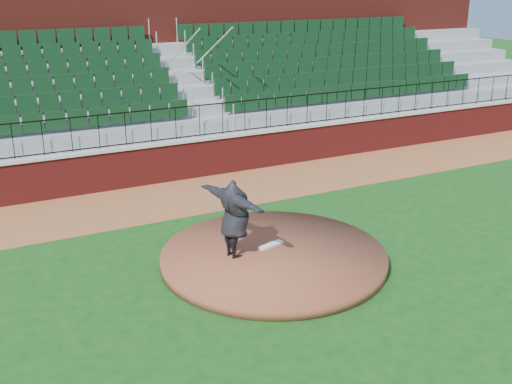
{
  "coord_description": "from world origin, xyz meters",
  "views": [
    {
      "loc": [
        -6.15,
        -10.67,
        6.13
      ],
      "look_at": [
        0.0,
        1.5,
        1.3
      ],
      "focal_mm": 43.04,
      "sensor_mm": 36.0,
      "label": 1
    }
  ],
  "objects": [
    {
      "name": "wall_railing",
      "position": [
        0.0,
        7.0,
        1.8
      ],
      "size": [
        34.0,
        0.05,
        1.0
      ],
      "primitive_type": null,
      "color": "black",
      "rests_on": "wall_cap"
    },
    {
      "name": "field_wall",
      "position": [
        0.0,
        7.0,
        0.6
      ],
      "size": [
        34.0,
        0.35,
        1.2
      ],
      "primitive_type": "cube",
      "color": "maroon",
      "rests_on": "ground"
    },
    {
      "name": "ground",
      "position": [
        0.0,
        0.0,
        0.0
      ],
      "size": [
        90.0,
        90.0,
        0.0
      ],
      "primitive_type": "plane",
      "color": "#124012",
      "rests_on": "ground"
    },
    {
      "name": "pitchers_mound",
      "position": [
        -0.14,
        0.35,
        0.12
      ],
      "size": [
        5.08,
        5.08,
        0.25
      ],
      "primitive_type": "cylinder",
      "color": "brown",
      "rests_on": "ground"
    },
    {
      "name": "wall_cap",
      "position": [
        0.0,
        7.0,
        1.25
      ],
      "size": [
        34.0,
        0.45,
        0.1
      ],
      "primitive_type": "cube",
      "color": "#B7B7B7",
      "rests_on": "field_wall"
    },
    {
      "name": "pitcher",
      "position": [
        -1.0,
        0.57,
        1.14
      ],
      "size": [
        1.01,
        2.26,
        1.78
      ],
      "primitive_type": "imported",
      "rotation": [
        0.0,
        0.0,
        1.77
      ],
      "color": "black",
      "rests_on": "pitchers_mound"
    },
    {
      "name": "pitching_rubber",
      "position": [
        -0.04,
        0.67,
        0.27
      ],
      "size": [
        0.69,
        0.34,
        0.04
      ],
      "primitive_type": "cube",
      "rotation": [
        0.0,
        0.0,
        0.27
      ],
      "color": "white",
      "rests_on": "pitchers_mound"
    },
    {
      "name": "warning_track",
      "position": [
        0.0,
        5.4,
        0.01
      ],
      "size": [
        34.0,
        3.2,
        0.01
      ],
      "primitive_type": "cube",
      "color": "brown",
      "rests_on": "ground"
    },
    {
      "name": "concourse_wall",
      "position": [
        0.0,
        12.52,
        2.75
      ],
      "size": [
        34.0,
        0.5,
        5.5
      ],
      "primitive_type": "cube",
      "color": "maroon",
      "rests_on": "ground"
    },
    {
      "name": "seating_stands",
      "position": [
        0.0,
        9.72,
        2.3
      ],
      "size": [
        34.0,
        5.1,
        4.6
      ],
      "primitive_type": null,
      "color": "gray",
      "rests_on": "ground"
    }
  ]
}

